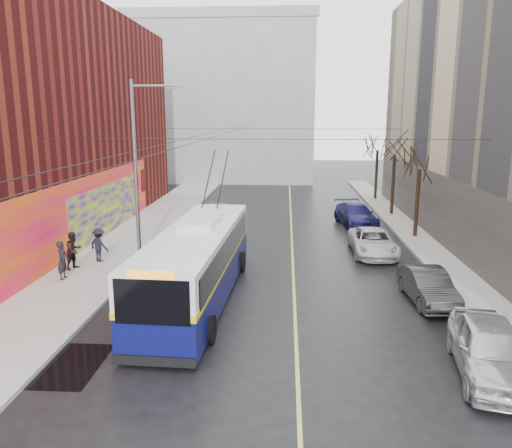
{
  "coord_description": "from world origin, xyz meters",
  "views": [
    {
      "loc": [
        1.09,
        -14.09,
        7.33
      ],
      "look_at": [
        -0.26,
        8.31,
        2.43
      ],
      "focal_mm": 35.0,
      "sensor_mm": 36.0,
      "label": 1
    }
  ],
  "objects_px": {
    "pedestrian_c": "(99,245)",
    "parked_car_b": "(428,286)",
    "tree_mid": "(395,145)",
    "tree_far": "(378,141)",
    "streetlight_pole": "(139,167)",
    "parked_car_d": "(356,215)",
    "trolleybus": "(197,263)",
    "tree_near": "(420,156)",
    "following_car": "(216,215)",
    "parked_car_a": "(491,349)",
    "parked_car_c": "(373,242)",
    "pedestrian_a": "(62,260)",
    "pedestrian_b": "(74,250)"
  },
  "relations": [
    {
      "from": "tree_near",
      "to": "parked_car_b",
      "type": "bearing_deg",
      "value": -101.45
    },
    {
      "from": "streetlight_pole",
      "to": "trolleybus",
      "type": "height_order",
      "value": "streetlight_pole"
    },
    {
      "from": "tree_near",
      "to": "pedestrian_c",
      "type": "bearing_deg",
      "value": -159.23
    },
    {
      "from": "streetlight_pole",
      "to": "tree_far",
      "type": "bearing_deg",
      "value": 52.88
    },
    {
      "from": "parked_car_d",
      "to": "pedestrian_b",
      "type": "height_order",
      "value": "pedestrian_b"
    },
    {
      "from": "parked_car_c",
      "to": "pedestrian_c",
      "type": "height_order",
      "value": "pedestrian_c"
    },
    {
      "from": "pedestrian_b",
      "to": "pedestrian_c",
      "type": "relative_size",
      "value": 1.06
    },
    {
      "from": "following_car",
      "to": "pedestrian_a",
      "type": "distance_m",
      "value": 12.93
    },
    {
      "from": "tree_far",
      "to": "trolleybus",
      "type": "bearing_deg",
      "value": -114.41
    },
    {
      "from": "tree_far",
      "to": "parked_car_c",
      "type": "distance_m",
      "value": 18.67
    },
    {
      "from": "streetlight_pole",
      "to": "pedestrian_a",
      "type": "height_order",
      "value": "streetlight_pole"
    },
    {
      "from": "parked_car_b",
      "to": "following_car",
      "type": "bearing_deg",
      "value": 124.17
    },
    {
      "from": "tree_far",
      "to": "parked_car_c",
      "type": "relative_size",
      "value": 1.35
    },
    {
      "from": "parked_car_b",
      "to": "pedestrian_a",
      "type": "bearing_deg",
      "value": 170.71
    },
    {
      "from": "tree_far",
      "to": "pedestrian_a",
      "type": "bearing_deg",
      "value": -127.4
    },
    {
      "from": "tree_mid",
      "to": "tree_far",
      "type": "distance_m",
      "value": 7.0
    },
    {
      "from": "tree_far",
      "to": "pedestrian_b",
      "type": "relative_size",
      "value": 3.65
    },
    {
      "from": "following_car",
      "to": "pedestrian_c",
      "type": "height_order",
      "value": "pedestrian_c"
    },
    {
      "from": "pedestrian_b",
      "to": "pedestrian_c",
      "type": "xyz_separation_m",
      "value": [
        0.74,
        1.27,
        -0.05
      ]
    },
    {
      "from": "pedestrian_b",
      "to": "parked_car_c",
      "type": "bearing_deg",
      "value": -51.69
    },
    {
      "from": "streetlight_pole",
      "to": "tree_mid",
      "type": "distance_m",
      "value": 19.96
    },
    {
      "from": "parked_car_d",
      "to": "pedestrian_c",
      "type": "bearing_deg",
      "value": -153.91
    },
    {
      "from": "tree_mid",
      "to": "parked_car_b",
      "type": "relative_size",
      "value": 1.64
    },
    {
      "from": "tree_mid",
      "to": "pedestrian_a",
      "type": "xyz_separation_m",
      "value": [
        -17.81,
        -16.3,
        -4.23
      ]
    },
    {
      "from": "tree_near",
      "to": "pedestrian_c",
      "type": "xyz_separation_m",
      "value": [
        -17.19,
        -6.52,
        -3.97
      ]
    },
    {
      "from": "streetlight_pole",
      "to": "parked_car_d",
      "type": "relative_size",
      "value": 1.76
    },
    {
      "from": "trolleybus",
      "to": "pedestrian_c",
      "type": "xyz_separation_m",
      "value": [
        -5.78,
        4.61,
        -0.57
      ]
    },
    {
      "from": "following_car",
      "to": "parked_car_d",
      "type": "bearing_deg",
      "value": 5.04
    },
    {
      "from": "parked_car_a",
      "to": "pedestrian_c",
      "type": "distance_m",
      "value": 18.21
    },
    {
      "from": "parked_car_d",
      "to": "parked_car_a",
      "type": "bearing_deg",
      "value": -95.75
    },
    {
      "from": "tree_mid",
      "to": "pedestrian_b",
      "type": "xyz_separation_m",
      "value": [
        -17.92,
        -14.79,
        -4.2
      ]
    },
    {
      "from": "tree_mid",
      "to": "pedestrian_c",
      "type": "bearing_deg",
      "value": -141.81
    },
    {
      "from": "streetlight_pole",
      "to": "tree_mid",
      "type": "bearing_deg",
      "value": 40.65
    },
    {
      "from": "pedestrian_a",
      "to": "tree_near",
      "type": "bearing_deg",
      "value": -62.86
    },
    {
      "from": "streetlight_pole",
      "to": "tree_mid",
      "type": "relative_size",
      "value": 1.35
    },
    {
      "from": "streetlight_pole",
      "to": "parked_car_b",
      "type": "relative_size",
      "value": 2.21
    },
    {
      "from": "streetlight_pole",
      "to": "following_car",
      "type": "distance_m",
      "value": 9.78
    },
    {
      "from": "tree_near",
      "to": "pedestrian_b",
      "type": "xyz_separation_m",
      "value": [
        -17.92,
        -7.79,
        -3.92
      ]
    },
    {
      "from": "parked_car_d",
      "to": "following_car",
      "type": "xyz_separation_m",
      "value": [
        -9.42,
        -0.83,
        0.06
      ]
    },
    {
      "from": "tree_mid",
      "to": "trolleybus",
      "type": "relative_size",
      "value": 0.56
    },
    {
      "from": "parked_car_c",
      "to": "following_car",
      "type": "distance_m",
      "value": 11.32
    },
    {
      "from": "tree_far",
      "to": "parked_car_d",
      "type": "relative_size",
      "value": 1.28
    },
    {
      "from": "tree_mid",
      "to": "pedestrian_c",
      "type": "distance_m",
      "value": 22.27
    },
    {
      "from": "tree_near",
      "to": "parked_car_c",
      "type": "bearing_deg",
      "value": -129.76
    },
    {
      "from": "tree_near",
      "to": "parked_car_c",
      "type": "relative_size",
      "value": 1.32
    },
    {
      "from": "pedestrian_b",
      "to": "streetlight_pole",
      "type": "bearing_deg",
      "value": -33.95
    },
    {
      "from": "tree_near",
      "to": "following_car",
      "type": "relative_size",
      "value": 1.36
    },
    {
      "from": "pedestrian_c",
      "to": "parked_car_b",
      "type": "bearing_deg",
      "value": -170.15
    },
    {
      "from": "parked_car_a",
      "to": "parked_car_c",
      "type": "relative_size",
      "value": 0.97
    },
    {
      "from": "tree_far",
      "to": "trolleybus",
      "type": "height_order",
      "value": "tree_far"
    }
  ]
}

